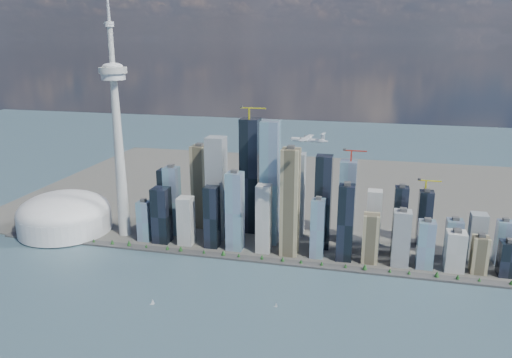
% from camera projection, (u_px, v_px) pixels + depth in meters
% --- Properties ---
extents(ground, '(4000.00, 4000.00, 0.00)m').
position_uv_depth(ground, '(210.00, 330.00, 736.81)').
color(ground, '#304A55').
rests_on(ground, ground).
extents(seawall, '(1100.00, 22.00, 4.00)m').
position_uv_depth(seawall, '(251.00, 259.00, 970.34)').
color(seawall, '#383838').
rests_on(seawall, ground).
extents(land, '(1400.00, 900.00, 3.00)m').
position_uv_depth(land, '(290.00, 193.00, 1391.79)').
color(land, '#4C4C47').
rests_on(land, ground).
extents(shoreline_trees, '(960.53, 7.20, 8.80)m').
position_uv_depth(shoreline_trees, '(251.00, 256.00, 968.51)').
color(shoreline_trees, '#3F2D1E').
rests_on(shoreline_trees, seawall).
extents(skyscraper_cluster, '(736.00, 142.00, 277.33)m').
position_uv_depth(skyscraper_cluster, '(290.00, 206.00, 1015.41)').
color(skyscraper_cluster, black).
rests_on(skyscraper_cluster, land).
extents(needle_tower, '(56.00, 56.00, 550.50)m').
position_uv_depth(needle_tower, '(117.00, 129.00, 1030.58)').
color(needle_tower, '#AFAEA9').
rests_on(needle_tower, land).
extents(dome_stadium, '(200.00, 200.00, 86.00)m').
position_uv_depth(dome_stadium, '(64.00, 215.00, 1105.72)').
color(dome_stadium, silver).
rests_on(dome_stadium, land).
extents(airplane, '(68.35, 60.70, 16.69)m').
position_uv_depth(airplane, '(308.00, 140.00, 844.19)').
color(airplane, silver).
rests_on(airplane, ground).
extents(sailboat_west, '(7.68, 4.22, 10.79)m').
position_uv_depth(sailboat_west, '(152.00, 303.00, 807.52)').
color(sailboat_west, silver).
rests_on(sailboat_west, ground).
extents(sailboat_east, '(6.02, 2.00, 8.33)m').
position_uv_depth(sailboat_east, '(276.00, 305.00, 800.17)').
color(sailboat_east, silver).
rests_on(sailboat_east, ground).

